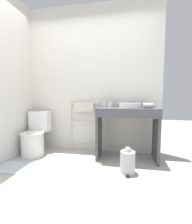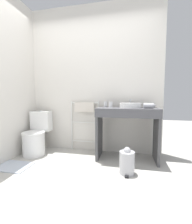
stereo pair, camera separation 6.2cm
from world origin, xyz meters
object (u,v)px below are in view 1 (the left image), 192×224
Objects in this scene: trash_bin at (128,162)px; cup_near_edge at (110,104)px; toilet at (35,137)px; cup_near_wall at (105,104)px; hair_dryer at (148,106)px; sink_basin at (130,105)px; towel_radiator at (84,115)px.

cup_near_edge is at bearing 115.67° from trash_bin.
toilet is 1.67m from trash_bin.
hair_dryer is (0.70, -0.22, -0.01)m from cup_near_wall.
toilet is at bearing -171.11° from cup_near_edge.
cup_near_wall is at bearing 161.78° from sink_basin.
hair_dryer is (1.11, -0.29, 0.19)m from towel_radiator.
trash_bin is (0.39, -0.67, -0.74)m from cup_near_wall.
cup_near_edge is (-0.33, 0.08, 0.01)m from sink_basin.
cup_near_wall is 0.74m from hair_dryer.
sink_basin is at bearing 4.40° from toilet.
toilet is 0.96m from towel_radiator.
towel_radiator is at bearing 22.38° from toilet.
towel_radiator is at bearing 165.38° from hair_dryer.
cup_near_edge is at bearing 165.21° from hair_dryer.
towel_radiator reaches higher than cup_near_edge.
cup_near_wall reaches higher than sink_basin.
towel_radiator reaches higher than hair_dryer.
toilet is 2.22× the size of sink_basin.
cup_near_edge is 0.26× the size of trash_bin.
hair_dryer is (0.61, -0.16, -0.01)m from cup_near_edge.
cup_near_edge is 1.00m from trash_bin.
cup_near_wall is at bearing 120.23° from trash_bin.
trash_bin is (1.62, -0.41, -0.15)m from toilet.
hair_dryer is at bearing -14.79° from cup_near_edge.
sink_basin is (0.84, -0.21, 0.19)m from towel_radiator.
towel_radiator is 0.46m from cup_near_wall.
cup_near_wall is 1.07m from trash_bin.
toilet is 7.93× the size of cup_near_wall.
trash_bin is at bearing -59.77° from cup_near_wall.
hair_dryer is 0.91m from trash_bin.
toilet is at bearing -178.60° from hair_dryer.
cup_near_edge is (0.10, -0.06, -0.00)m from cup_near_wall.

